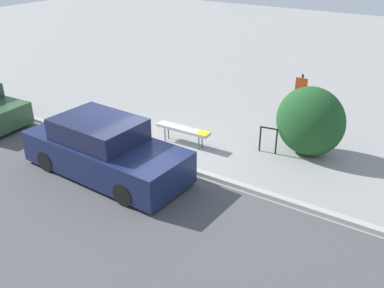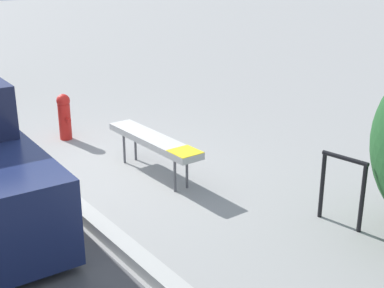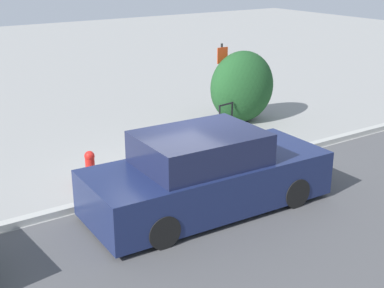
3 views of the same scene
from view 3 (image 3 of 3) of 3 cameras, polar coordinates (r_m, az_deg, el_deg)
name	(u,v)px [view 3 (image 3 of 3)]	position (r m, az deg, el deg)	size (l,w,h in m)	color
ground_plane	(177,184)	(11.59, -1.62, -4.24)	(60.00, 60.00, 0.00)	gray
curb	(177,181)	(11.57, -1.63, -3.94)	(60.00, 0.20, 0.13)	#A8A8A3
bench	(168,140)	(12.78, -2.60, 0.44)	(1.83, 0.39, 0.56)	#515156
bike_rack	(226,115)	(14.84, 3.63, 3.14)	(0.55, 0.13, 0.83)	black
sign_post	(222,75)	(15.64, 3.17, 7.33)	(0.36, 0.08, 2.30)	black
fire_hydrant	(90,167)	(11.59, -10.81, -2.41)	(0.36, 0.22, 0.77)	red
shrub_hedge	(242,87)	(15.74, 5.37, 6.10)	(2.03, 1.47, 2.10)	#1E4C23
parked_car_near	(206,175)	(10.22, 1.53, -3.32)	(4.81, 2.02, 1.58)	black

